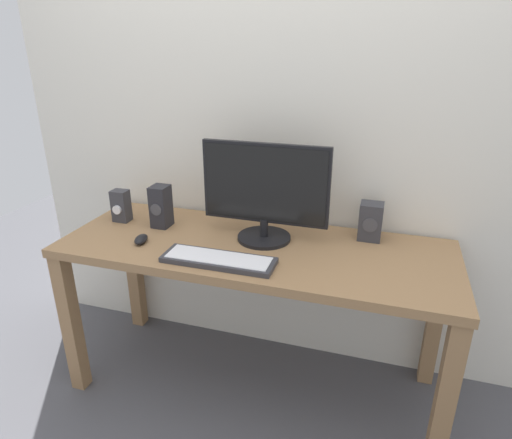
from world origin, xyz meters
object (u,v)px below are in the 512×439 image
at_px(mouse, 141,239).
at_px(speaker_right, 371,221).
at_px(monitor, 265,192).
at_px(keyboard_primary, 219,260).
at_px(speaker_left, 161,206).
at_px(audio_controller, 121,206).
at_px(desk, 255,267).

xyz_separation_m(mouse, speaker_right, (0.95, 0.34, 0.07)).
distance_m(monitor, keyboard_primary, 0.36).
height_order(speaker_right, speaker_left, speaker_left).
xyz_separation_m(keyboard_primary, speaker_left, (-0.39, 0.27, 0.09)).
relative_size(speaker_left, audio_controller, 1.28).
distance_m(monitor, mouse, 0.58).
bearing_deg(speaker_right, monitor, -163.10).
relative_size(speaker_right, speaker_left, 0.84).
distance_m(desk, speaker_right, 0.55).
bearing_deg(monitor, desk, -105.78).
bearing_deg(desk, audio_controller, 174.15).
bearing_deg(speaker_right, speaker_left, -171.43).
distance_m(mouse, speaker_right, 1.01).
distance_m(mouse, audio_controller, 0.30).
bearing_deg(desk, speaker_right, 24.57).
bearing_deg(audio_controller, speaker_right, 6.92).
bearing_deg(audio_controller, mouse, -41.66).
relative_size(desk, monitor, 3.05).
bearing_deg(monitor, mouse, -157.88).
xyz_separation_m(desk, keyboard_primary, (-0.09, -0.20, 0.12)).
distance_m(keyboard_primary, mouse, 0.40).
height_order(monitor, speaker_right, monitor).
bearing_deg(audio_controller, monitor, 0.53).
xyz_separation_m(keyboard_primary, audio_controller, (-0.61, 0.27, 0.07)).
bearing_deg(desk, mouse, -165.34).
relative_size(speaker_right, audio_controller, 1.08).
distance_m(keyboard_primary, speaker_right, 0.70).
height_order(desk, speaker_left, speaker_left).
xyz_separation_m(mouse, speaker_left, (-0.00, 0.20, 0.08)).
bearing_deg(keyboard_primary, monitor, 68.03).
xyz_separation_m(mouse, audio_controller, (-0.22, 0.20, 0.06)).
bearing_deg(mouse, monitor, 10.08).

